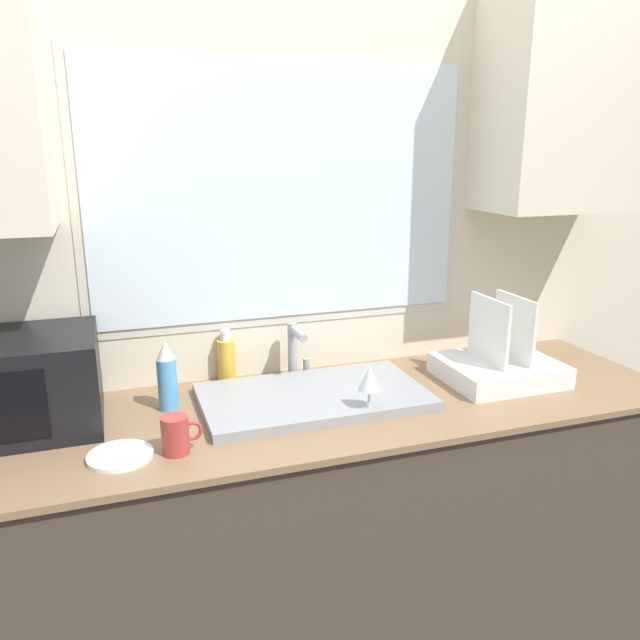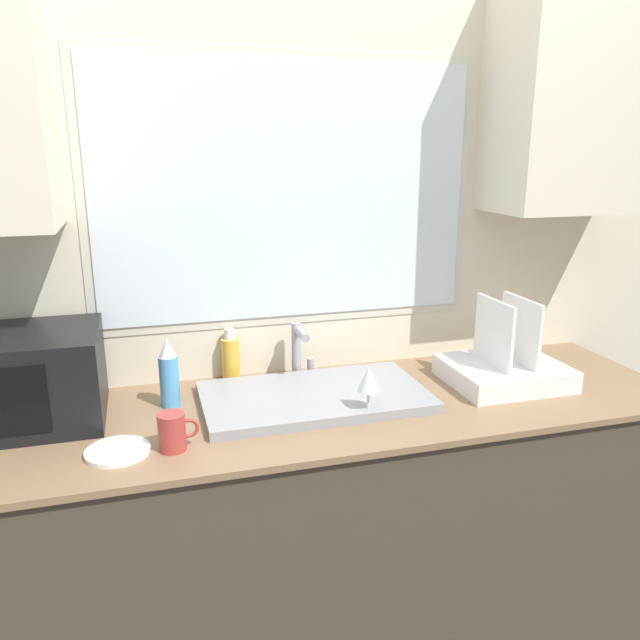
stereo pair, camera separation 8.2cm
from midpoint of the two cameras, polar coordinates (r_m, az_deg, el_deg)
name	(u,v)px [view 2 (the right image)]	position (r m, az deg, el deg)	size (l,w,h in m)	color
countertop	(315,537)	(2.16, 0.68, -19.27)	(2.35, 0.68, 0.94)	#42382D
wall_back	(289,233)	(2.10, -1.74, 7.94)	(6.00, 0.38, 2.60)	beige
sink_basin	(314,397)	(1.96, 0.69, -7.03)	(0.70, 0.40, 0.03)	gray
faucet	(299,347)	(2.12, -0.82, -2.48)	(0.08, 0.15, 0.19)	#99999E
microwave	(8,380)	(1.96, -25.55, -4.96)	(0.51, 0.36, 0.27)	black
dish_rack	(504,368)	(2.19, 17.53, -4.21)	(0.37, 0.32, 0.29)	white
spray_bottle	(169,374)	(1.94, -12.48, -4.87)	(0.06, 0.06, 0.21)	#4C99D8
soap_bottle	(230,358)	(2.13, -7.11, -3.44)	(0.06, 0.06, 0.18)	gold
mug_near_sink	(173,432)	(1.68, -11.95, -9.97)	(0.11, 0.07, 0.10)	#A53833
wine_glass	(369,381)	(1.81, 5.76, -5.54)	(0.07, 0.07, 0.16)	silver
small_plate	(118,451)	(1.72, -16.70, -11.44)	(0.17, 0.17, 0.01)	white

